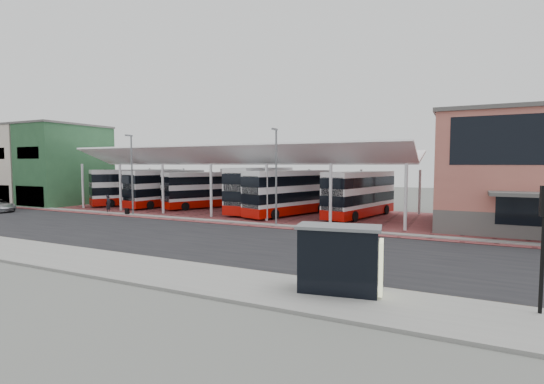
% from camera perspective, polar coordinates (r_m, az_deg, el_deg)
% --- Properties ---
extents(ground, '(140.00, 140.00, 0.00)m').
position_cam_1_polar(ground, '(28.52, -8.52, -6.41)').
color(ground, '#50524D').
extents(road, '(120.00, 14.00, 0.02)m').
position_cam_1_polar(road, '(27.71, -9.69, -6.70)').
color(road, black).
rests_on(road, ground).
extents(forecourt, '(72.00, 16.00, 0.06)m').
position_cam_1_polar(forecourt, '(39.05, 4.80, -3.52)').
color(forecourt, brown).
rests_on(forecourt, ground).
extents(sidewalk, '(120.00, 4.00, 0.14)m').
position_cam_1_polar(sidewalk, '(21.84, -22.14, -9.70)').
color(sidewalk, slate).
rests_on(sidewalk, ground).
extents(north_kerb, '(120.00, 0.80, 0.14)m').
position_cam_1_polar(north_kerb, '(33.74, -2.56, -4.63)').
color(north_kerb, slate).
rests_on(north_kerb, ground).
extents(yellow_line_near, '(120.00, 0.12, 0.01)m').
position_cam_1_polar(yellow_line_near, '(23.20, -18.43, -8.92)').
color(yellow_line_near, '#CE8300').
rests_on(yellow_line_near, road).
extents(yellow_line_far, '(120.00, 0.12, 0.01)m').
position_cam_1_polar(yellow_line_far, '(23.41, -17.91, -8.79)').
color(yellow_line_far, '#CE8300').
rests_on(yellow_line_far, road).
extents(canopy, '(37.00, 11.63, 7.07)m').
position_cam_1_polar(canopy, '(43.05, -4.73, 4.87)').
color(canopy, silver).
rests_on(canopy, ground).
extents(shop_green, '(6.40, 10.20, 10.22)m').
position_cam_1_polar(shop_green, '(57.15, -27.61, 3.53)').
color(shop_green, '#2C5C36').
rests_on(shop_green, ground).
extents(shop_cream, '(6.40, 10.20, 10.22)m').
position_cam_1_polar(shop_cream, '(62.49, -31.17, 3.41)').
color(shop_cream, beige).
rests_on(shop_cream, ground).
extents(shop_brick, '(6.40, 10.20, 10.22)m').
position_cam_1_polar(shop_brick, '(68.03, -34.17, 3.30)').
color(shop_brick, maroon).
rests_on(shop_brick, ground).
extents(lamp_west, '(0.16, 0.90, 8.07)m').
position_cam_1_polar(lamp_west, '(41.92, -19.64, 2.72)').
color(lamp_west, slate).
rests_on(lamp_west, ground).
extents(lamp_east, '(0.16, 0.90, 8.07)m').
position_cam_1_polar(lamp_east, '(32.53, 0.59, 2.64)').
color(lamp_east, slate).
rests_on(lamp_east, ground).
extents(bus_0, '(7.82, 10.45, 4.44)m').
position_cam_1_polar(bus_0, '(52.12, -18.95, 0.63)').
color(bus_0, white).
rests_on(bus_0, forecourt).
extents(bus_1, '(4.06, 10.84, 4.37)m').
position_cam_1_polar(bus_1, '(49.55, -15.07, 0.51)').
color(bus_1, white).
rests_on(bus_1, forecourt).
extents(bus_2, '(6.52, 10.13, 4.17)m').
position_cam_1_polar(bus_2, '(46.78, -9.57, 0.27)').
color(bus_2, white).
rests_on(bus_2, forecourt).
extents(bus_3, '(2.96, 11.50, 4.73)m').
position_cam_1_polar(bus_3, '(42.37, -1.59, 0.32)').
color(bus_3, white).
rests_on(bus_3, forecourt).
extents(bus_4, '(5.84, 11.08, 4.47)m').
position_cam_1_polar(bus_4, '(39.48, 2.57, -0.14)').
color(bus_4, white).
rests_on(bus_4, forecourt).
extents(bus_5, '(4.88, 10.93, 4.39)m').
position_cam_1_polar(bus_5, '(38.96, 12.62, -0.35)').
color(bus_5, white).
rests_on(bus_5, forecourt).
extents(pedestrian, '(0.67, 0.80, 1.88)m').
position_cam_1_polar(pedestrian, '(44.78, -22.59, -1.60)').
color(pedestrian, black).
rests_on(pedestrian, forecourt).
extents(suitcase, '(0.38, 0.27, 0.65)m').
position_cam_1_polar(suitcase, '(42.34, -20.25, -2.68)').
color(suitcase, black).
rests_on(suitcase, forecourt).
extents(bus_shelter, '(3.46, 2.00, 2.62)m').
position_cam_1_polar(bus_shelter, '(15.45, 10.55, -8.61)').
color(bus_shelter, black).
rests_on(bus_shelter, sidewalk).
extents(traffic_signal_west, '(0.31, 0.26, 4.29)m').
position_cam_1_polar(traffic_signal_west, '(15.89, 34.69, -4.41)').
color(traffic_signal_west, black).
rests_on(traffic_signal_west, sidewalk).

